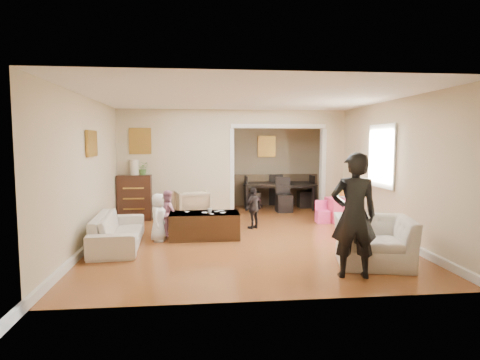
{
  "coord_description": "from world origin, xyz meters",
  "views": [
    {
      "loc": [
        -0.83,
        -7.87,
        1.82
      ],
      "look_at": [
        0.0,
        0.2,
        1.05
      ],
      "focal_mm": 29.85,
      "sensor_mm": 36.0,
      "label": 1
    }
  ],
  "objects": [
    {
      "name": "toy_block",
      "position": [
        2.28,
        1.02,
        0.57
      ],
      "size": [
        0.1,
        0.09,
        0.05
      ],
      "primitive_type": "cube",
      "rotation": [
        0.0,
        0.0,
        0.42
      ],
      "color": "red",
      "rests_on": "play_table"
    },
    {
      "name": "craft_papers",
      "position": [
        -0.62,
        -0.33,
        0.49
      ],
      "size": [
        0.79,
        0.47,
        0.0
      ],
      "color": "white",
      "rests_on": "coffee_table"
    },
    {
      "name": "armchair_front",
      "position": [
        1.75,
        -2.29,
        0.35
      ],
      "size": [
        1.29,
        1.19,
        0.71
      ],
      "primitive_type": "imported",
      "rotation": [
        0.0,
        0.0,
        -0.24
      ],
      "color": "beige",
      "rests_on": "ground"
    },
    {
      "name": "potted_plant",
      "position": [
        -2.14,
        1.62,
        1.21
      ],
      "size": [
        0.27,
        0.23,
        0.3
      ],
      "primitive_type": "imported",
      "color": "#4C7935",
      "rests_on": "dresser"
    },
    {
      "name": "framed_art_alcove",
      "position": [
        1.1,
        3.44,
        1.7
      ],
      "size": [
        0.45,
        0.03,
        0.55
      ],
      "primitive_type": "cube",
      "color": "brown"
    },
    {
      "name": "child_kneel_a",
      "position": [
        -1.59,
        -0.54,
        0.44
      ],
      "size": [
        0.35,
        0.47,
        0.89
      ],
      "primitive_type": "imported",
      "rotation": [
        0.0,
        0.0,
        1.4
      ],
      "color": "silver",
      "rests_on": "ground"
    },
    {
      "name": "dining_table",
      "position": [
        1.37,
        2.93,
        0.34
      ],
      "size": [
        2.09,
        1.35,
        0.69
      ],
      "primitive_type": "imported",
      "rotation": [
        0.0,
        0.0,
        -0.13
      ],
      "color": "black",
      "rests_on": "ground"
    },
    {
      "name": "floor",
      "position": [
        0.0,
        0.0,
        0.0
      ],
      "size": [
        7.0,
        7.0,
        0.0
      ],
      "primitive_type": "plane",
      "color": "#A3552A",
      "rests_on": "ground"
    },
    {
      "name": "play_bowl",
      "position": [
        2.45,
        0.78,
        0.57
      ],
      "size": [
        0.21,
        0.21,
        0.05
      ],
      "primitive_type": "imported",
      "rotation": [
        0.0,
        0.0,
        0.07
      ],
      "color": "silver",
      "rests_on": "play_table"
    },
    {
      "name": "framed_art_sofa_wall",
      "position": [
        -2.71,
        -0.6,
        1.8
      ],
      "size": [
        0.03,
        0.55,
        0.4
      ],
      "primitive_type": "cube",
      "color": "brown"
    },
    {
      "name": "cereal_box",
      "position": [
        2.52,
        1.0,
        0.7
      ],
      "size": [
        0.2,
        0.08,
        0.3
      ],
      "primitive_type": "cube",
      "rotation": [
        0.0,
        0.0,
        0.07
      ],
      "color": "yellow",
      "rests_on": "play_table"
    },
    {
      "name": "adult_person",
      "position": [
        1.22,
        -2.8,
        0.84
      ],
      "size": [
        0.66,
        0.48,
        1.69
      ],
      "primitive_type": "imported",
      "rotation": [
        0.0,
        0.0,
        3.02
      ],
      "color": "black",
      "rests_on": "ground"
    },
    {
      "name": "dresser",
      "position": [
        -2.34,
        1.62,
        0.53
      ],
      "size": [
        0.77,
        0.43,
        1.06
      ],
      "primitive_type": "cube",
      "color": "black",
      "rests_on": "ground"
    },
    {
      "name": "table_lamp",
      "position": [
        -2.34,
        1.62,
        1.24
      ],
      "size": [
        0.22,
        0.22,
        0.36
      ],
      "primitive_type": "cylinder",
      "color": "beige",
      "rests_on": "dresser"
    },
    {
      "name": "armchair_back",
      "position": [
        -1.0,
        1.44,
        0.35
      ],
      "size": [
        0.9,
        0.91,
        0.7
      ],
      "primitive_type": "imported",
      "rotation": [
        0.0,
        0.0,
        3.37
      ],
      "color": "#C4B188",
      "rests_on": "ground"
    },
    {
      "name": "play_table",
      "position": [
        2.4,
        0.9,
        0.27
      ],
      "size": [
        0.61,
        0.61,
        0.55
      ],
      "primitive_type": "cube",
      "rotation": [
        0.0,
        0.0,
        0.07
      ],
      "color": "#ED3E6E",
      "rests_on": "ground"
    },
    {
      "name": "window_pane",
      "position": [
        2.73,
        -0.4,
        1.55
      ],
      "size": [
        0.03,
        0.95,
        1.1
      ],
      "primitive_type": "cube",
      "color": "white",
      "rests_on": "ground"
    },
    {
      "name": "partition_left",
      "position": [
        -1.38,
        1.8,
        1.3
      ],
      "size": [
        2.75,
        0.18,
        2.6
      ],
      "primitive_type": "cube",
      "color": "#BEAF8B",
      "rests_on": "ground"
    },
    {
      "name": "child_toddler",
      "position": [
        0.31,
        0.36,
        0.44
      ],
      "size": [
        0.53,
        0.49,
        0.87
      ],
      "primitive_type": "imported",
      "rotation": [
        0.0,
        0.0,
        -2.44
      ],
      "color": "black",
      "rests_on": "ground"
    },
    {
      "name": "coffee_table",
      "position": [
        -0.74,
        -0.39,
        0.24
      ],
      "size": [
        1.31,
        0.66,
        0.49
      ],
      "primitive_type": "cube",
      "rotation": [
        0.0,
        0.0,
        0.0
      ],
      "color": "#392112",
      "rests_on": "ground"
    },
    {
      "name": "partition_header",
      "position": [
        1.1,
        1.8,
        2.42
      ],
      "size": [
        2.22,
        0.18,
        0.35
      ],
      "primitive_type": "cube",
      "color": "#BEAF8B",
      "rests_on": "partition_right"
    },
    {
      "name": "sofa",
      "position": [
        -2.25,
        -0.82,
        0.28
      ],
      "size": [
        0.88,
        1.97,
        0.56
      ],
      "primitive_type": "imported",
      "rotation": [
        0.0,
        0.0,
        1.64
      ],
      "color": "beige",
      "rests_on": "ground"
    },
    {
      "name": "framed_art_partition",
      "position": [
        -2.2,
        1.7,
        1.85
      ],
      "size": [
        0.45,
        0.03,
        0.55
      ],
      "primitive_type": "cube",
      "color": "brown",
      "rests_on": "partition_left"
    },
    {
      "name": "cyan_cup",
      "position": [
        2.3,
        0.85,
        0.59
      ],
      "size": [
        0.08,
        0.08,
        0.08
      ],
      "primitive_type": "cylinder",
      "color": "#23AAB0",
      "rests_on": "play_table"
    },
    {
      "name": "partition_right",
      "position": [
        2.48,
        1.8,
        1.3
      ],
      "size": [
        0.55,
        0.18,
        2.6
      ],
      "primitive_type": "cube",
      "color": "#BEAF8B",
      "rests_on": "ground"
    },
    {
      "name": "child_kneel_b",
      "position": [
        -1.44,
        -0.09,
        0.45
      ],
      "size": [
        0.47,
        0.52,
        0.89
      ],
      "primitive_type": "imported",
      "rotation": [
        0.0,
        0.0,
        1.92
      ],
      "color": "#C87D97",
      "rests_on": "ground"
    },
    {
      "name": "coffee_cup",
      "position": [
        -0.64,
        -0.44,
        0.53
      ],
      "size": [
        0.09,
        0.09,
        0.09
      ],
      "primitive_type": "imported",
      "rotation": [
        0.0,
        0.0,
        0.0
      ],
      "color": "silver",
      "rests_on": "coffee_table"
    }
  ]
}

